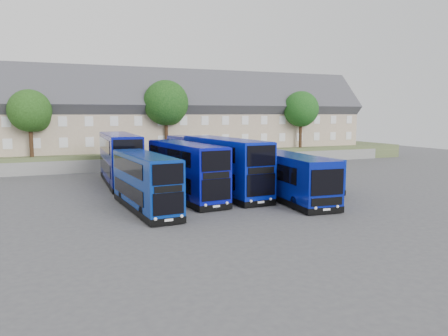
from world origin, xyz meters
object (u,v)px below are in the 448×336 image
at_px(tree_mid, 167,105).
at_px(tree_far, 309,109).
at_px(dd_front_mid, 186,172).
at_px(coach_east_a, 284,176).
at_px(tree_west, 31,112).
at_px(dd_front_left, 145,183).
at_px(tree_east, 301,110).

relative_size(tree_mid, tree_far, 1.06).
height_order(dd_front_mid, tree_far, tree_far).
bearing_deg(coach_east_a, tree_mid, 102.35).
xyz_separation_m(dd_front_mid, tree_mid, (4.43, 21.17, 5.85)).
distance_m(dd_front_mid, tree_west, 24.18).
relative_size(dd_front_left, tree_far, 1.18).
bearing_deg(tree_west, tree_east, 0.00).
height_order(tree_west, tree_east, tree_east).
relative_size(tree_west, tree_mid, 0.83).
relative_size(tree_west, tree_east, 0.94).
bearing_deg(tree_far, tree_mid, -165.96).
bearing_deg(tree_west, dd_front_left, -72.51).
xyz_separation_m(tree_mid, tree_east, (20.00, -0.50, -0.68)).
distance_m(coach_east_a, tree_far, 38.60).
bearing_deg(coach_east_a, tree_west, 134.03).
distance_m(dd_front_mid, coach_east_a, 8.10).
distance_m(tree_west, tree_east, 36.00).
bearing_deg(dd_front_mid, coach_east_a, -25.13).
xyz_separation_m(dd_front_left, tree_west, (-7.51, 23.83, 5.07)).
height_order(coach_east_a, tree_east, tree_east).
xyz_separation_m(dd_front_mid, tree_east, (24.43, 20.67, 5.18)).
bearing_deg(dd_front_left, tree_far, 38.53).
bearing_deg(tree_far, tree_east, -130.60).
height_order(coach_east_a, tree_mid, tree_mid).
bearing_deg(tree_mid, tree_east, -1.43).
height_order(dd_front_left, coach_east_a, dd_front_left).
bearing_deg(tree_mid, tree_west, -178.21).
xyz_separation_m(dd_front_mid, coach_east_a, (7.56, -2.86, -0.41)).
relative_size(dd_front_mid, tree_east, 1.41).
relative_size(dd_front_mid, tree_mid, 1.25).
bearing_deg(tree_far, dd_front_left, -138.21).
xyz_separation_m(dd_front_mid, tree_far, (30.43, 27.67, 5.52)).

